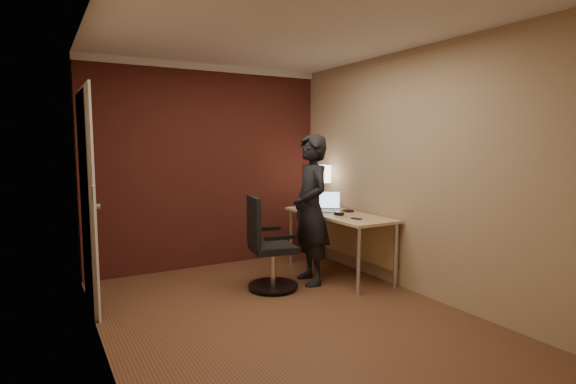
{
  "coord_description": "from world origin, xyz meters",
  "views": [
    {
      "loc": [
        -1.88,
        -3.4,
        1.55
      ],
      "look_at": [
        0.35,
        0.55,
        1.05
      ],
      "focal_mm": 28.0,
      "sensor_mm": 36.0,
      "label": 1
    }
  ],
  "objects_px": {
    "desk_lamp": "(319,174)",
    "wallet": "(348,211)",
    "desk": "(344,224)",
    "laptop": "(326,205)",
    "phone": "(356,219)",
    "office_chair": "(267,250)",
    "person": "(311,210)",
    "mouse": "(339,214)"
  },
  "relations": [
    {
      "from": "laptop",
      "to": "mouse",
      "type": "xyz_separation_m",
      "value": [
        -0.07,
        -0.36,
        -0.05
      ]
    },
    {
      "from": "desk_lamp",
      "to": "person",
      "type": "relative_size",
      "value": 0.33
    },
    {
      "from": "desk_lamp",
      "to": "office_chair",
      "type": "distance_m",
      "value": 1.45
    },
    {
      "from": "mouse",
      "to": "office_chair",
      "type": "relative_size",
      "value": 0.1
    },
    {
      "from": "desk",
      "to": "laptop",
      "type": "xyz_separation_m",
      "value": [
        -0.08,
        0.25,
        0.19
      ]
    },
    {
      "from": "office_chair",
      "to": "person",
      "type": "relative_size",
      "value": 0.59
    },
    {
      "from": "desk",
      "to": "office_chair",
      "type": "relative_size",
      "value": 1.54
    },
    {
      "from": "desk",
      "to": "laptop",
      "type": "distance_m",
      "value": 0.33
    },
    {
      "from": "desk",
      "to": "mouse",
      "type": "relative_size",
      "value": 15.0
    },
    {
      "from": "desk",
      "to": "person",
      "type": "bearing_deg",
      "value": -169.05
    },
    {
      "from": "mouse",
      "to": "wallet",
      "type": "xyz_separation_m",
      "value": [
        0.24,
        0.15,
        -0.01
      ]
    },
    {
      "from": "laptop",
      "to": "mouse",
      "type": "distance_m",
      "value": 0.37
    },
    {
      "from": "laptop",
      "to": "desk",
      "type": "bearing_deg",
      "value": -73.33
    },
    {
      "from": "mouse",
      "to": "desk",
      "type": "bearing_deg",
      "value": 21.32
    },
    {
      "from": "laptop",
      "to": "desk_lamp",
      "type": "bearing_deg",
      "value": 72.91
    },
    {
      "from": "wallet",
      "to": "person",
      "type": "height_order",
      "value": "person"
    },
    {
      "from": "office_chair",
      "to": "person",
      "type": "bearing_deg",
      "value": -1.15
    },
    {
      "from": "person",
      "to": "desk_lamp",
      "type": "bearing_deg",
      "value": 150.66
    },
    {
      "from": "desk_lamp",
      "to": "mouse",
      "type": "bearing_deg",
      "value": -104.19
    },
    {
      "from": "desk_lamp",
      "to": "wallet",
      "type": "relative_size",
      "value": 4.86
    },
    {
      "from": "mouse",
      "to": "wallet",
      "type": "bearing_deg",
      "value": 17.29
    },
    {
      "from": "office_chair",
      "to": "mouse",
      "type": "bearing_deg",
      "value": -1.11
    },
    {
      "from": "phone",
      "to": "office_chair",
      "type": "height_order",
      "value": "office_chair"
    },
    {
      "from": "desk",
      "to": "phone",
      "type": "height_order",
      "value": "phone"
    },
    {
      "from": "desk",
      "to": "mouse",
      "type": "distance_m",
      "value": 0.23
    },
    {
      "from": "wallet",
      "to": "office_chair",
      "type": "relative_size",
      "value": 0.11
    },
    {
      "from": "mouse",
      "to": "office_chair",
      "type": "bearing_deg",
      "value": 164.29
    },
    {
      "from": "phone",
      "to": "office_chair",
      "type": "distance_m",
      "value": 1.01
    },
    {
      "from": "wallet",
      "to": "desk",
      "type": "bearing_deg",
      "value": -155.28
    },
    {
      "from": "desk",
      "to": "desk_lamp",
      "type": "distance_m",
      "value": 0.79
    },
    {
      "from": "laptop",
      "to": "wallet",
      "type": "bearing_deg",
      "value": -50.81
    },
    {
      "from": "mouse",
      "to": "person",
      "type": "relative_size",
      "value": 0.06
    },
    {
      "from": "wallet",
      "to": "person",
      "type": "bearing_deg",
      "value": -166.82
    },
    {
      "from": "mouse",
      "to": "wallet",
      "type": "distance_m",
      "value": 0.29
    },
    {
      "from": "laptop",
      "to": "office_chair",
      "type": "xyz_separation_m",
      "value": [
        -0.98,
        -0.34,
        -0.36
      ]
    },
    {
      "from": "desk",
      "to": "office_chair",
      "type": "distance_m",
      "value": 1.07
    },
    {
      "from": "phone",
      "to": "person",
      "type": "xyz_separation_m",
      "value": [
        -0.38,
        0.32,
        0.08
      ]
    },
    {
      "from": "wallet",
      "to": "office_chair",
      "type": "distance_m",
      "value": 1.2
    },
    {
      "from": "desk_lamp",
      "to": "phone",
      "type": "xyz_separation_m",
      "value": [
        -0.17,
        -0.99,
        -0.41
      ]
    },
    {
      "from": "desk_lamp",
      "to": "mouse",
      "type": "relative_size",
      "value": 5.35
    },
    {
      "from": "person",
      "to": "desk",
      "type": "bearing_deg",
      "value": 110.84
    },
    {
      "from": "laptop",
      "to": "wallet",
      "type": "xyz_separation_m",
      "value": [
        0.17,
        -0.21,
        -0.05
      ]
    }
  ]
}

